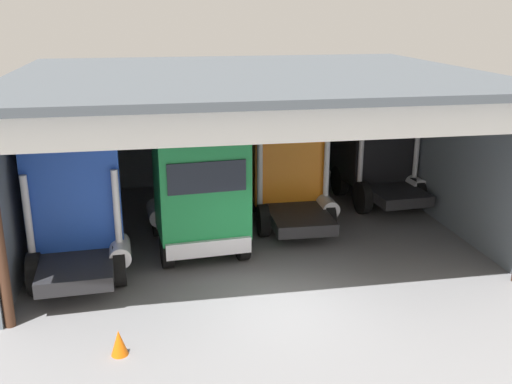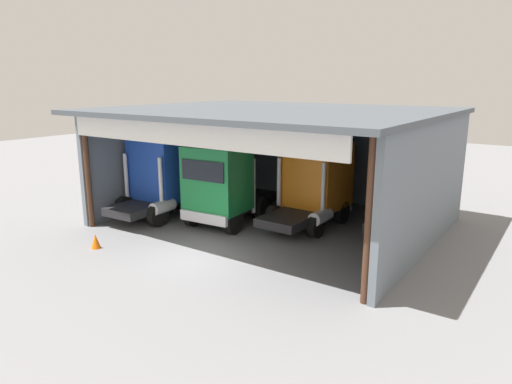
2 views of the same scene
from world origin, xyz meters
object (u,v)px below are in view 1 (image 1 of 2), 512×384
Objects in this scene: truck_orange_center_right_bay at (286,163)px; traffic_cone at (119,343)px; truck_green_center_bay at (198,193)px; truck_black_right_bay at (375,149)px; oil_drum at (311,175)px; truck_blue_left_bay at (76,200)px; tool_cart at (217,183)px.

truck_orange_center_right_bay is 9.43m from traffic_cone.
truck_green_center_bay is 1.12× the size of truck_black_right_bay.
truck_black_right_bay is 8.42× the size of traffic_cone.
traffic_cone is at bearing -123.15° from oil_drum.
traffic_cone is (-2.13, -5.08, -1.55)m from truck_green_center_bay.
truck_green_center_bay is at bearing -130.54° from oil_drum.
traffic_cone is at bearing -78.64° from truck_blue_left_bay.
traffic_cone is at bearing -138.46° from truck_black_right_bay.
truck_blue_left_bay is 7.99× the size of traffic_cone.
truck_blue_left_bay is at bearing -127.77° from tool_cart.
traffic_cone is (-3.28, -10.42, -0.22)m from tool_cart.
truck_blue_left_bay is 11.07m from truck_black_right_bay.
traffic_cone is (-9.00, -9.00, -1.66)m from truck_black_right_bay.
truck_green_center_bay is at bearing -140.58° from truck_orange_center_right_bay.
oil_drum is (-1.82, 1.99, -1.47)m from truck_black_right_bay.
oil_drum is (5.05, 5.91, -1.36)m from truck_green_center_bay.
truck_orange_center_right_bay is at bearing -54.10° from tool_cart.
truck_black_right_bay is (6.87, 3.92, 0.11)m from truck_green_center_bay.
truck_green_center_bay is 5.62m from tool_cart.
tool_cart is (-5.71, 1.42, -1.44)m from truck_black_right_bay.
truck_blue_left_bay is 7.14m from truck_orange_center_right_bay.
truck_green_center_bay is 1.05× the size of truck_orange_center_right_bay.
tool_cart reaches higher than traffic_cone.
truck_green_center_bay is at bearing -153.77° from truck_black_right_bay.
truck_blue_left_bay is 7.44m from tool_cart.
truck_orange_center_right_bay reaches higher than traffic_cone.
truck_black_right_bay is at bearing 21.80° from truck_orange_center_right_bay.
truck_black_right_bay reaches higher than truck_orange_center_right_bay.
truck_blue_left_bay reaches higher than oil_drum.
truck_blue_left_bay is 0.90× the size of truck_orange_center_right_bay.
tool_cart is (-2.03, 2.81, -1.41)m from truck_orange_center_right_bay.
truck_green_center_bay is 5.26× the size of tool_cart.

